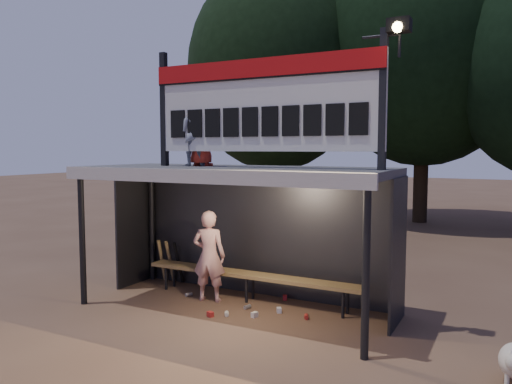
# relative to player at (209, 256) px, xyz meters

# --- Properties ---
(ground) EXTENTS (80.00, 80.00, 0.00)m
(ground) POSITION_rel_player_xyz_m (0.62, -0.23, -0.78)
(ground) COLOR brown
(ground) RESTS_ON ground
(player) EXTENTS (0.65, 0.50, 1.57)m
(player) POSITION_rel_player_xyz_m (0.00, 0.00, 0.00)
(player) COLOR white
(player) RESTS_ON ground
(child_a) EXTENTS (0.62, 0.55, 1.08)m
(child_a) POSITION_rel_player_xyz_m (-0.21, -0.13, 2.08)
(child_a) COLOR gray
(child_a) RESTS_ON dugout_shelter
(child_b) EXTENTS (0.56, 0.41, 1.06)m
(child_b) POSITION_rel_player_xyz_m (-0.08, -0.06, 2.07)
(child_b) COLOR #A72719
(child_b) RESTS_ON dugout_shelter
(dugout_shelter) EXTENTS (5.10, 2.08, 2.32)m
(dugout_shelter) POSITION_rel_player_xyz_m (0.62, 0.01, 1.06)
(dugout_shelter) COLOR #424345
(dugout_shelter) RESTS_ON ground
(scoreboard_assembly) EXTENTS (4.10, 0.27, 1.99)m
(scoreboard_assembly) POSITION_rel_player_xyz_m (1.18, -0.24, 2.54)
(scoreboard_assembly) COLOR black
(scoreboard_assembly) RESTS_ON dugout_shelter
(bench) EXTENTS (4.00, 0.35, 0.48)m
(bench) POSITION_rel_player_xyz_m (0.62, 0.32, -0.35)
(bench) COLOR olive
(bench) RESTS_ON ground
(tree_left) EXTENTS (6.46, 6.46, 9.27)m
(tree_left) POSITION_rel_player_xyz_m (-3.38, 9.77, 4.73)
(tree_left) COLOR black
(tree_left) RESTS_ON ground
(tree_mid) EXTENTS (7.22, 7.22, 10.36)m
(tree_mid) POSITION_rel_player_xyz_m (1.62, 11.27, 5.38)
(tree_mid) COLOR black
(tree_mid) RESTS_ON ground
(bats) EXTENTS (0.47, 0.32, 0.84)m
(bats) POSITION_rel_player_xyz_m (-1.28, 0.59, -0.35)
(bats) COLOR #A1804B
(bats) RESTS_ON ground
(litter) EXTENTS (2.40, 1.44, 0.08)m
(litter) POSITION_rel_player_xyz_m (0.86, -0.15, -0.75)
(litter) COLOR red
(litter) RESTS_ON ground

